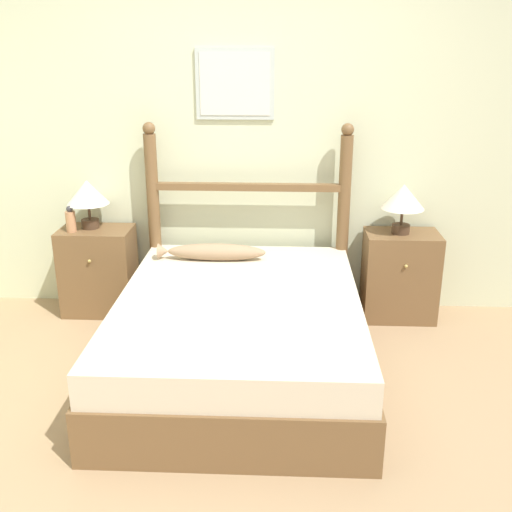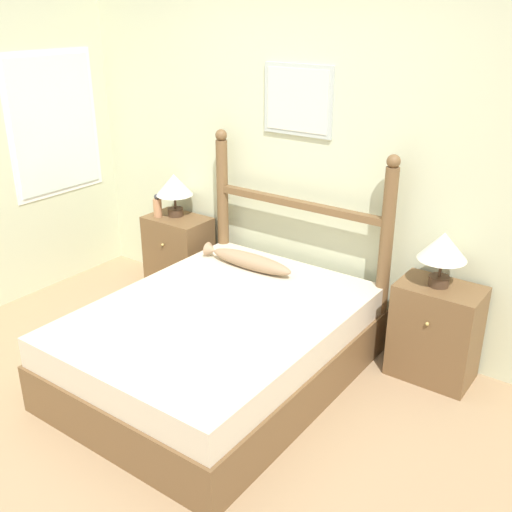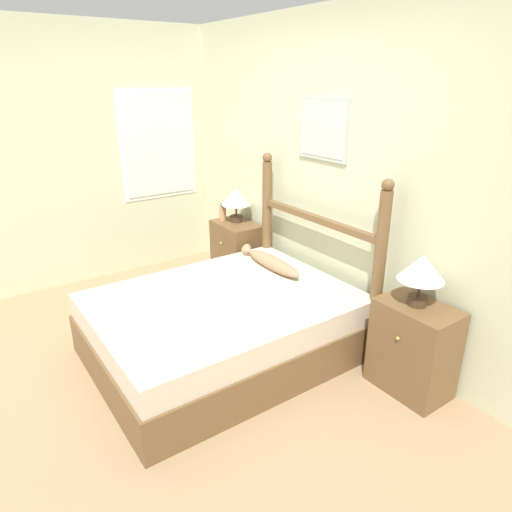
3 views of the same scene
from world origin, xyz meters
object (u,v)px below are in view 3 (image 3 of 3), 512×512
Objects in this scene: nightstand_right at (413,348)px; table_lamp_right at (422,269)px; nightstand_left at (237,252)px; fish_pillow at (271,262)px; bed at (223,326)px; table_lamp_left at (236,198)px; bottle at (223,213)px.

table_lamp_right reaches higher than nightstand_right.
nightstand_left is 0.87× the size of fish_pillow.
bed is at bearing -143.00° from nightstand_right.
table_lamp_left is at bearing 179.28° from table_lamp_right.
table_lamp_left is (-1.14, 0.86, 0.65)m from bed.
nightstand_left is 0.93m from fish_pillow.
nightstand_right reaches higher than fish_pillow.
bed is 1.51m from table_lamp_right.
fish_pillow is (0.88, -0.21, 0.23)m from nightstand_left.
bed is 1.39m from nightstand_right.
nightstand_left is 0.44m from bottle.
table_lamp_left is 1.01m from fish_pillow.
bed is at bearing -69.97° from fish_pillow.
table_lamp_right is at bearing 0.00° from nightstand_left.
nightstand_right reaches higher than bed.
nightstand_right is (1.10, 0.83, 0.08)m from bed.
nightstand_left is at bearing 25.66° from bottle.
bed is at bearing -36.95° from table_lamp_left.
table_lamp_right is (2.23, -0.03, 0.00)m from table_lamp_left.
bottle reaches higher than fish_pillow.
table_lamp_right is at bearing 1.71° from bottle.
bed is 2.57× the size of fish_pillow.
table_lamp_left reaches higher than bed.
fish_pillow is at bearing 110.03° from bed.
fish_pillow is (-1.31, -0.21, -0.34)m from table_lamp_right.
nightstand_left is (-1.10, 0.83, 0.08)m from bed.
nightstand_left is at bearing 166.54° from fish_pillow.
nightstand_left is at bearing -180.00° from table_lamp_right.
nightstand_left is 1.83× the size of table_lamp_left.
fish_pillow is (-1.33, -0.21, 0.23)m from nightstand_right.
bottle is (-2.35, -0.07, 0.41)m from nightstand_right.
table_lamp_left is at bearing 143.05° from bed.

